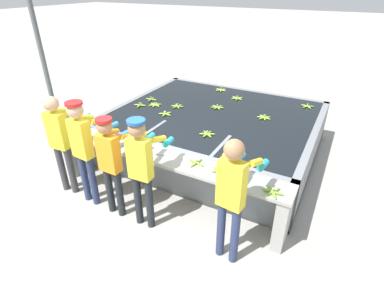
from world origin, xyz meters
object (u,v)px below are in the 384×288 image
Objects in this scene: banana_bunch_ledge_0 at (196,163)px; knife_0 at (152,153)px; banana_bunch_floating_4 at (221,90)px; banana_bunch_floating_0 at (217,107)px; banana_bunch_floating_3 at (140,105)px; banana_bunch_floating_2 at (165,114)px; worker_4 at (232,191)px; banana_bunch_floating_7 at (264,117)px; banana_bunch_ledge_2 at (221,170)px; support_post_left at (48,79)px; banana_bunch_floating_6 at (151,99)px; banana_bunch_ledge_1 at (273,192)px; worker_2 at (111,158)px; worker_3 at (142,164)px; banana_bunch_floating_10 at (307,106)px; banana_bunch_floating_1 at (237,98)px; worker_0 at (60,136)px; banana_bunch_floating_8 at (155,105)px; worker_1 at (83,143)px; banana_bunch_floating_9 at (177,106)px; banana_bunch_floating_5 at (207,134)px.

banana_bunch_ledge_0 is 0.74m from knife_0.
banana_bunch_floating_4 is 3.41m from banana_bunch_ledge_0.
banana_bunch_floating_0 and banana_bunch_floating_3 have the same top height.
banana_bunch_ledge_0 is at bearing -43.91° from banana_bunch_floating_2.
banana_bunch_floating_7 is (-0.38, 2.69, -0.17)m from worker_4.
worker_4 is 4.24m from banana_bunch_floating_4.
support_post_left is at bearing 175.10° from banana_bunch_ledge_2.
banana_bunch_ledge_1 is (3.30, -2.05, 0.00)m from banana_bunch_floating_6.
banana_bunch_floating_6 is (-1.12, -1.35, 0.00)m from banana_bunch_floating_4.
worker_2 reaches higher than banana_bunch_floating_4.
worker_3 reaches higher than banana_bunch_floating_10.
banana_bunch_floating_0 is 2.24m from knife_0.
worker_3 reaches higher than banana_bunch_floating_4.
banana_bunch_floating_1 and banana_bunch_floating_6 have the same top height.
banana_bunch_floating_3 reaches higher than knife_0.
banana_bunch_floating_3 is 2.09m from banana_bunch_floating_4.
worker_2 reaches higher than banana_bunch_ledge_2.
banana_bunch_floating_2 is at bearing 99.34° from worker_2.
worker_3 reaches higher than worker_2.
banana_bunch_ledge_1 reaches higher than banana_bunch_floating_2.
banana_bunch_floating_6 is at bearing 125.48° from knife_0.
knife_0 is at bearing 161.00° from worker_4.
worker_0 is 2.22m from banana_bunch_floating_8.
banana_bunch_floating_4 is at bearing 109.60° from banana_bunch_floating_0.
banana_bunch_floating_3 is (-1.06, 2.08, -0.08)m from worker_2.
banana_bunch_ledge_2 is (2.02, 0.57, -0.17)m from worker_1.
banana_bunch_floating_2 and banana_bunch_floating_7 have the same top height.
worker_4 is 6.23× the size of banana_bunch_ledge_0.
worker_4 is at bearing 0.13° from worker_2.
banana_bunch_floating_8 is 0.49m from banana_bunch_floating_9.
banana_bunch_ledge_2 is (-0.00, -2.11, 0.00)m from banana_bunch_floating_7.
banana_bunch_floating_1 is at bearing 63.14° from worker_0.
banana_bunch_floating_4 and banana_bunch_floating_7 have the same top height.
banana_bunch_floating_2 is 1.94m from banana_bunch_ledge_0.
banana_bunch_floating_6 is at bearing 112.92° from worker_2.
worker_1 is at bearing 179.05° from worker_3.
banana_bunch_floating_5 is at bearing -27.47° from banana_bunch_floating_6.
banana_bunch_floating_8 is (-1.60, 0.73, 0.00)m from banana_bunch_floating_5.
banana_bunch_floating_0 is at bearing 106.16° from banana_bunch_ledge_0.
banana_bunch_floating_0 is 1.00× the size of banana_bunch_ledge_1.
worker_1 is at bearing -96.81° from banana_bunch_floating_2.
support_post_left reaches higher than knife_0.
support_post_left is (-1.95, -1.03, 0.70)m from banana_bunch_floating_2.
banana_bunch_floating_2 is 0.09× the size of support_post_left.
banana_bunch_floating_10 is 3.19m from banana_bunch_ledge_2.
worker_2 reaches higher than banana_bunch_floating_10.
worker_1 is at bearing -78.46° from banana_bunch_floating_6.
support_post_left is at bearing -138.48° from banana_bunch_floating_1.
banana_bunch_floating_4 reaches higher than knife_0.
support_post_left is (-3.75, -1.79, 0.71)m from banana_bunch_floating_7.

